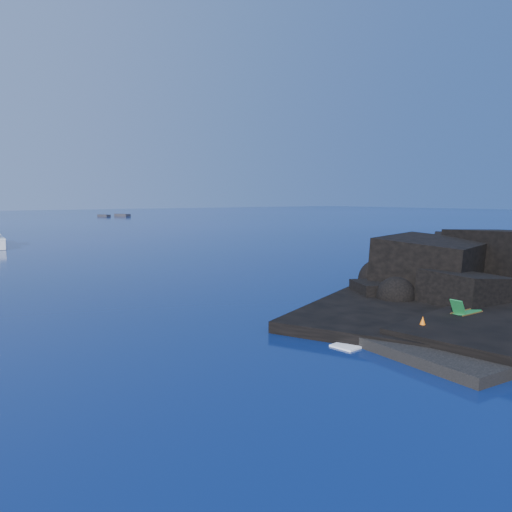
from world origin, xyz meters
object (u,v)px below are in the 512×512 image
at_px(distant_boat_a, 104,217).
at_px(distant_boat_b, 122,216).
at_px(sunbather, 501,321).
at_px(marker_cone, 423,324).
at_px(deck_chair, 467,308).

distance_m(distant_boat_a, distant_boat_b, 4.72).
relative_size(sunbather, marker_cone, 2.78).
height_order(deck_chair, sunbather, deck_chair).
bearing_deg(deck_chair, distant_boat_b, 75.61).
bearing_deg(sunbather, distant_boat_a, 56.54).
distance_m(deck_chair, marker_cone, 2.92).
distance_m(sunbather, marker_cone, 3.44).
height_order(deck_chair, marker_cone, deck_chair).
height_order(sunbather, marker_cone, marker_cone).
distance_m(marker_cone, distant_boat_a, 123.36).
bearing_deg(distant_boat_b, sunbather, -120.50).
bearing_deg(distant_boat_a, sunbather, -117.94).
bearing_deg(sunbather, deck_chair, 85.82).
bearing_deg(sunbather, marker_cone, 140.95).
height_order(deck_chair, distant_boat_a, deck_chair).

